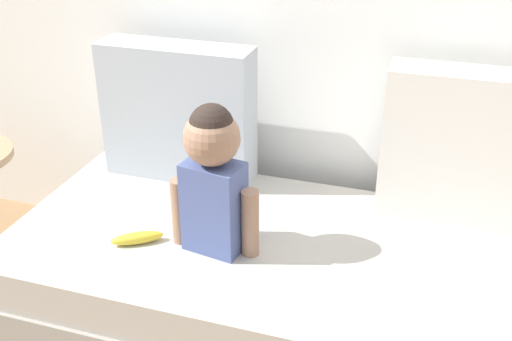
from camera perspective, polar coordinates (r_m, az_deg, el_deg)
ground_plane at (r=2.27m, az=2.69°, el=-15.19°), size 12.00×12.00×0.00m
couch at (r=2.14m, az=2.81°, el=-11.27°), size 1.91×0.88×0.40m
throw_pillow_left at (r=2.34m, az=-7.20°, el=5.33°), size 0.58×0.16×0.52m
throw_pillow_right at (r=2.15m, az=19.20°, el=1.93°), size 0.57×0.16×0.52m
toddler at (r=1.87m, az=-4.00°, el=-0.28°), size 0.29×0.17×0.49m
banana at (r=2.04m, az=-10.94°, el=-6.15°), size 0.17×0.13×0.04m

